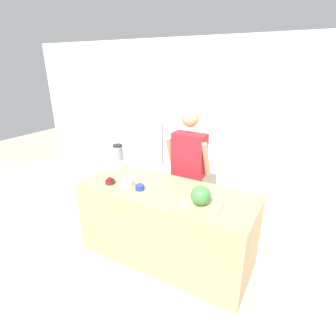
{
  "coord_description": "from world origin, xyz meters",
  "views": [
    {
      "loc": [
        1.32,
        -1.87,
        2.22
      ],
      "look_at": [
        0.0,
        0.44,
        1.15
      ],
      "focal_mm": 28.0,
      "sensor_mm": 36.0,
      "label": 1
    }
  ],
  "objects_px": {
    "bowl_small_blue": "(140,187)",
    "blender": "(118,157)",
    "bowl_cream": "(126,182)",
    "refrigerator": "(161,147)",
    "watermelon": "(201,195)",
    "person": "(189,171)",
    "bowl_cherries": "(110,181)"
  },
  "relations": [
    {
      "from": "person",
      "to": "blender",
      "type": "height_order",
      "value": "person"
    },
    {
      "from": "blender",
      "to": "person",
      "type": "bearing_deg",
      "value": 28.17
    },
    {
      "from": "watermelon",
      "to": "bowl_cherries",
      "type": "distance_m",
      "value": 1.13
    },
    {
      "from": "refrigerator",
      "to": "watermelon",
      "type": "height_order",
      "value": "refrigerator"
    },
    {
      "from": "bowl_cream",
      "to": "bowl_cherries",
      "type": "bearing_deg",
      "value": -165.42
    },
    {
      "from": "refrigerator",
      "to": "bowl_cream",
      "type": "height_order",
      "value": "refrigerator"
    },
    {
      "from": "watermelon",
      "to": "bowl_cream",
      "type": "distance_m",
      "value": 0.93
    },
    {
      "from": "person",
      "to": "watermelon",
      "type": "height_order",
      "value": "person"
    },
    {
      "from": "person",
      "to": "bowl_small_blue",
      "type": "height_order",
      "value": "person"
    },
    {
      "from": "bowl_cream",
      "to": "refrigerator",
      "type": "bearing_deg",
      "value": 106.27
    },
    {
      "from": "watermelon",
      "to": "bowl_small_blue",
      "type": "height_order",
      "value": "watermelon"
    },
    {
      "from": "watermelon",
      "to": "blender",
      "type": "relative_size",
      "value": 0.61
    },
    {
      "from": "refrigerator",
      "to": "bowl_cream",
      "type": "xyz_separation_m",
      "value": [
        0.44,
        -1.5,
        0.05
      ]
    },
    {
      "from": "watermelon",
      "to": "bowl_cream",
      "type": "height_order",
      "value": "watermelon"
    },
    {
      "from": "bowl_cherries",
      "to": "bowl_small_blue",
      "type": "xyz_separation_m",
      "value": [
        0.4,
        0.04,
        -0.0
      ]
    },
    {
      "from": "bowl_cherries",
      "to": "bowl_cream",
      "type": "distance_m",
      "value": 0.21
    },
    {
      "from": "bowl_cream",
      "to": "person",
      "type": "bearing_deg",
      "value": 64.01
    },
    {
      "from": "watermelon",
      "to": "blender",
      "type": "xyz_separation_m",
      "value": [
        -1.35,
        0.39,
        0.04
      ]
    },
    {
      "from": "refrigerator",
      "to": "bowl_cream",
      "type": "distance_m",
      "value": 1.56
    },
    {
      "from": "watermelon",
      "to": "blender",
      "type": "height_order",
      "value": "blender"
    },
    {
      "from": "bowl_small_blue",
      "to": "blender",
      "type": "xyz_separation_m",
      "value": [
        -0.62,
        0.39,
        0.13
      ]
    },
    {
      "from": "bowl_small_blue",
      "to": "bowl_cream",
      "type": "bearing_deg",
      "value": 176.91
    },
    {
      "from": "watermelon",
      "to": "blender",
      "type": "distance_m",
      "value": 1.4
    },
    {
      "from": "refrigerator",
      "to": "bowl_small_blue",
      "type": "height_order",
      "value": "refrigerator"
    },
    {
      "from": "refrigerator",
      "to": "bowl_cream",
      "type": "relative_size",
      "value": 11.57
    },
    {
      "from": "bowl_cream",
      "to": "watermelon",
      "type": "bearing_deg",
      "value": -0.15
    },
    {
      "from": "watermelon",
      "to": "bowl_small_blue",
      "type": "relative_size",
      "value": 2.01
    },
    {
      "from": "bowl_cherries",
      "to": "bowl_cream",
      "type": "height_order",
      "value": "bowl_cream"
    },
    {
      "from": "bowl_small_blue",
      "to": "blender",
      "type": "height_order",
      "value": "blender"
    },
    {
      "from": "person",
      "to": "watermelon",
      "type": "xyz_separation_m",
      "value": [
        0.52,
        -0.83,
        0.15
      ]
    },
    {
      "from": "person",
      "to": "blender",
      "type": "bearing_deg",
      "value": -151.83
    },
    {
      "from": "refrigerator",
      "to": "bowl_small_blue",
      "type": "xyz_separation_m",
      "value": [
        0.63,
        -1.51,
        0.04
      ]
    }
  ]
}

